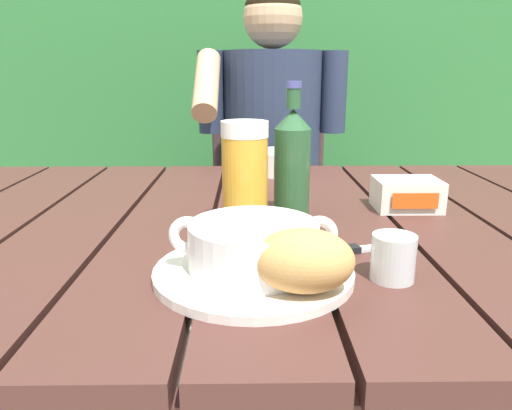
% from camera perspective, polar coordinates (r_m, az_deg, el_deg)
% --- Properties ---
extents(dining_table, '(1.47, 0.99, 0.72)m').
position_cam_1_polar(dining_table, '(0.92, 0.15, -6.07)').
color(dining_table, '#4A2924').
rests_on(dining_table, ground_plane).
extents(hedge_backdrop, '(3.45, 0.79, 2.43)m').
position_cam_1_polar(hedge_backdrop, '(2.50, 0.97, 16.32)').
color(hedge_backdrop, '#2E7137').
rests_on(hedge_backdrop, ground_plane).
extents(chair_near_diner, '(0.45, 0.42, 1.01)m').
position_cam_1_polar(chair_near_diner, '(1.86, 1.57, -0.13)').
color(chair_near_diner, '#402A2F').
rests_on(chair_near_diner, ground_plane).
extents(person_eating, '(0.48, 0.47, 1.26)m').
position_cam_1_polar(person_eating, '(1.61, 1.83, 6.68)').
color(person_eating, '#28324C').
rests_on(person_eating, ground_plane).
extents(serving_plate, '(0.26, 0.26, 0.01)m').
position_cam_1_polar(serving_plate, '(0.65, -0.30, -7.90)').
color(serving_plate, white).
rests_on(serving_plate, dining_table).
extents(soup_bowl, '(0.22, 0.17, 0.07)m').
position_cam_1_polar(soup_bowl, '(0.63, -0.30, -4.70)').
color(soup_bowl, white).
rests_on(soup_bowl, serving_plate).
extents(bread_roll, '(0.13, 0.10, 0.08)m').
position_cam_1_polar(bread_roll, '(0.57, 5.60, -6.52)').
color(bread_roll, tan).
rests_on(bread_roll, serving_plate).
extents(beer_glass, '(0.08, 0.08, 0.18)m').
position_cam_1_polar(beer_glass, '(0.81, -1.32, 3.45)').
color(beer_glass, gold).
rests_on(beer_glass, dining_table).
extents(beer_bottle, '(0.07, 0.07, 0.25)m').
position_cam_1_polar(beer_bottle, '(0.88, 4.27, 5.13)').
color(beer_bottle, '#295631').
rests_on(beer_bottle, dining_table).
extents(water_glass_small, '(0.06, 0.06, 0.06)m').
position_cam_1_polar(water_glass_small, '(0.65, 15.89, -5.98)').
color(water_glass_small, silver).
rests_on(water_glass_small, dining_table).
extents(butter_tub, '(0.12, 0.09, 0.06)m').
position_cam_1_polar(butter_tub, '(0.99, 17.36, 1.23)').
color(butter_tub, white).
rests_on(butter_tub, dining_table).
extents(table_knife, '(0.16, 0.06, 0.01)m').
position_cam_1_polar(table_knife, '(0.74, 11.78, -5.12)').
color(table_knife, silver).
rests_on(table_knife, dining_table).
extents(diner_bowl, '(0.14, 0.14, 0.06)m').
position_cam_1_polar(diner_bowl, '(1.27, 2.67, 5.08)').
color(diner_bowl, white).
rests_on(diner_bowl, dining_table).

